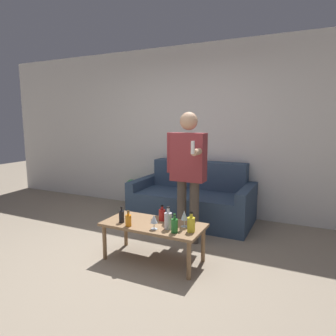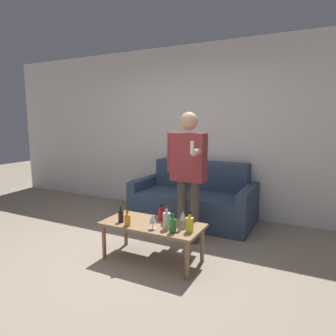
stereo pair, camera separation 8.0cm
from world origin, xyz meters
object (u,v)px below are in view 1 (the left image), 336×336
Objects in this scene: coffee_table at (153,228)px; bottle_orange at (168,220)px; person_standing_front at (188,167)px; couch at (193,200)px.

bottle_orange reaches higher than coffee_table.
coffee_table is 0.68× the size of person_standing_front.
couch reaches higher than coffee_table.
couch is 1.63× the size of coffee_table.
person_standing_front is (0.24, -0.83, 0.63)m from couch.
couch is at bearing 101.56° from bottle_orange.
bottle_orange is (0.21, -0.07, 0.14)m from coffee_table.
coffee_table is at bearing -85.99° from couch.
person_standing_front is at bearing 77.99° from coffee_table.
person_standing_front reaches higher than couch.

